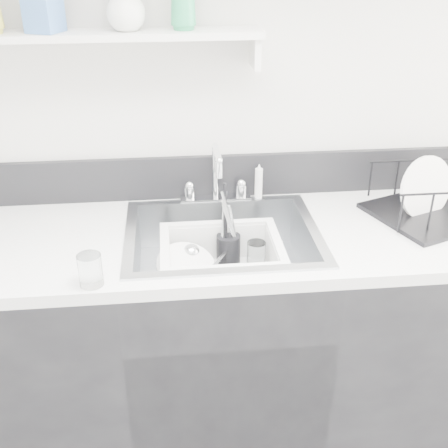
{
  "coord_description": "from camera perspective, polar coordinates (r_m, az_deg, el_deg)",
  "views": [
    {
      "loc": [
        -0.16,
        -0.43,
        1.8
      ],
      "look_at": [
        0.0,
        1.14,
        0.98
      ],
      "focal_mm": 45.0,
      "sensor_mm": 36.0,
      "label": 1
    }
  ],
  "objects": [
    {
      "name": "backsplash",
      "position": [
        2.09,
        -0.99,
        4.88
      ],
      "size": [
        3.2,
        0.02,
        0.16
      ],
      "primitive_type": "cube",
      "color": "black",
      "rests_on": "counter_run"
    },
    {
      "name": "counter_run",
      "position": [
        2.11,
        -0.14,
        -11.97
      ],
      "size": [
        3.2,
        0.62,
        0.92
      ],
      "color": "black",
      "rests_on": "ground"
    },
    {
      "name": "ladle",
      "position": [
        1.92,
        -1.44,
        -3.79
      ],
      "size": [
        0.28,
        0.19,
        0.08
      ],
      "primitive_type": null,
      "rotation": [
        0.0,
        0.0,
        -0.37
      ],
      "color": "silver",
      "rests_on": "wash_tub"
    },
    {
      "name": "sink",
      "position": [
        1.9,
        -0.16,
        -3.32
      ],
      "size": [
        0.64,
        0.52,
        0.2
      ],
      "primitive_type": null,
      "color": "silver",
      "rests_on": "counter_run"
    },
    {
      "name": "tumbler_counter",
      "position": [
        1.61,
        -13.43,
        -4.57
      ],
      "size": [
        0.09,
        0.09,
        0.09
      ],
      "primitive_type": "cylinder",
      "rotation": [
        0.0,
        0.0,
        -0.35
      ],
      "color": "white",
      "rests_on": "counter_run"
    },
    {
      "name": "room_shell",
      "position": [
        0.84,
        5.63,
        19.32
      ],
      "size": [
        3.5,
        3.0,
        2.6
      ],
      "color": "silver",
      "rests_on": "ground"
    },
    {
      "name": "plate_stack",
      "position": [
        1.89,
        -3.62,
        -4.9
      ],
      "size": [
        0.24,
        0.23,
        0.09
      ],
      "rotation": [
        0.0,
        0.0,
        0.12
      ],
      "color": "white",
      "rests_on": "wash_tub"
    },
    {
      "name": "wall_shelf",
      "position": [
        1.88,
        -12.15,
        18.04
      ],
      "size": [
        1.0,
        0.16,
        0.12
      ],
      "color": "silver",
      "rests_on": "room_shell"
    },
    {
      "name": "wash_tub",
      "position": [
        1.87,
        -0.28,
        -3.99
      ],
      "size": [
        0.44,
        0.37,
        0.15
      ],
      "primitive_type": null,
      "rotation": [
        0.0,
        0.0,
        0.14
      ],
      "color": "silver",
      "rests_on": "sink"
    },
    {
      "name": "bowl_small",
      "position": [
        1.88,
        2.39,
        -5.34
      ],
      "size": [
        0.14,
        0.14,
        0.03
      ],
      "primitive_type": "imported",
      "rotation": [
        0.0,
        0.0,
        -0.34
      ],
      "color": "white",
      "rests_on": "wash_tub"
    },
    {
      "name": "dish_rack",
      "position": [
        2.09,
        21.13,
        2.96
      ],
      "size": [
        0.54,
        0.47,
        0.16
      ],
      "primitive_type": null,
      "rotation": [
        0.0,
        0.0,
        0.36
      ],
      "color": "black",
      "rests_on": "counter_run"
    },
    {
      "name": "side_sprayer",
      "position": [
        2.07,
        3.54,
        4.33
      ],
      "size": [
        0.03,
        0.03,
        0.14
      ],
      "primitive_type": "cylinder",
      "color": "silver",
      "rests_on": "counter_run"
    },
    {
      "name": "soap_bottle_c",
      "position": [
        1.86,
        -9.99,
        21.08
      ],
      "size": [
        0.15,
        0.15,
        0.15
      ],
      "primitive_type": "imported",
      "rotation": [
        0.0,
        0.0,
        -0.34
      ],
      "color": "white",
      "rests_on": "wall_shelf"
    },
    {
      "name": "faucet",
      "position": [
        2.05,
        -0.86,
        3.8
      ],
      "size": [
        0.26,
        0.18,
        0.23
      ],
      "color": "silver",
      "rests_on": "counter_run"
    },
    {
      "name": "utensil_cup",
      "position": [
        1.96,
        0.44,
        -2.32
      ],
      "size": [
        0.08,
        0.08,
        0.28
      ],
      "rotation": [
        0.0,
        0.0,
        -0.14
      ],
      "color": "black",
      "rests_on": "wash_tub"
    },
    {
      "name": "tumbler_in_tub",
      "position": [
        1.95,
        3.29,
        -3.1
      ],
      "size": [
        0.07,
        0.07,
        0.09
      ],
      "primitive_type": "cylinder",
      "rotation": [
        0.0,
        0.0,
        0.1
      ],
      "color": "white",
      "rests_on": "wash_tub"
    }
  ]
}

